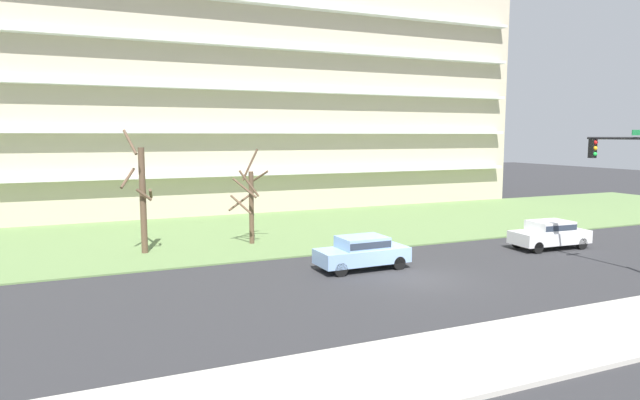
{
  "coord_description": "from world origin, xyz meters",
  "views": [
    {
      "loc": [
        -13.23,
        -19.72,
        6.3
      ],
      "look_at": [
        -2.1,
        6.0,
        2.95
      ],
      "focal_mm": 30.37,
      "sensor_mm": 36.0,
      "label": 1
    }
  ],
  "objects_px": {
    "tree_far_left": "(142,197)",
    "tree_left": "(250,201)",
    "sedan_white_near_left": "(550,233)",
    "sedan_blue_center_left": "(362,251)"
  },
  "relations": [
    {
      "from": "tree_far_left",
      "to": "tree_left",
      "type": "height_order",
      "value": "tree_far_left"
    },
    {
      "from": "tree_left",
      "to": "sedan_white_near_left",
      "type": "bearing_deg",
      "value": -27.08
    },
    {
      "from": "tree_left",
      "to": "sedan_blue_center_left",
      "type": "xyz_separation_m",
      "value": [
        3.23,
        -7.7,
        -1.69
      ]
    },
    {
      "from": "tree_far_left",
      "to": "sedan_blue_center_left",
      "type": "bearing_deg",
      "value": -39.1
    },
    {
      "from": "tree_far_left",
      "to": "sedan_white_near_left",
      "type": "xyz_separation_m",
      "value": [
        21.01,
        -7.46,
        -2.22
      ]
    },
    {
      "from": "sedan_white_near_left",
      "to": "sedan_blue_center_left",
      "type": "height_order",
      "value": "same"
    },
    {
      "from": "sedan_white_near_left",
      "to": "tree_far_left",
      "type": "bearing_deg",
      "value": -16.69
    },
    {
      "from": "sedan_blue_center_left",
      "to": "tree_left",
      "type": "bearing_deg",
      "value": -68.43
    },
    {
      "from": "tree_far_left",
      "to": "tree_left",
      "type": "bearing_deg",
      "value": 2.33
    },
    {
      "from": "sedan_blue_center_left",
      "to": "sedan_white_near_left",
      "type": "bearing_deg",
      "value": 178.83
    }
  ]
}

